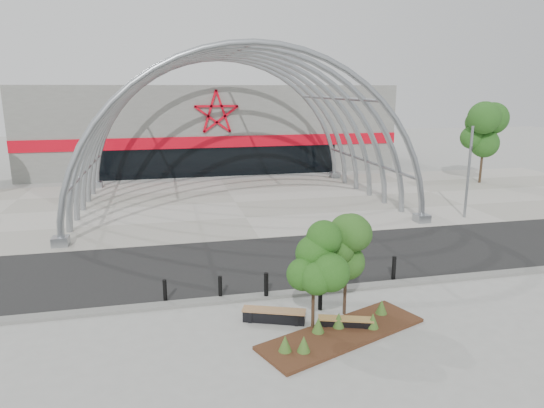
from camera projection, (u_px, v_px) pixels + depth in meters
The scene contains 18 objects.
ground at pixel (295, 292), 18.96m from camera, with size 140.00×140.00×0.00m, color gray.
road at pixel (274, 261), 22.27m from camera, with size 140.00×7.00×0.02m, color black.
forecourt at pixel (235, 202), 33.65m from camera, with size 60.00×17.00×0.04m, color #9E998D.
kerb at pixel (296, 293), 18.70m from camera, with size 60.00×0.50×0.12m, color slate.
arena_building at pixel (209, 126), 49.74m from camera, with size 34.00×15.24×8.00m.
vault_canopy at pixel (235, 202), 33.65m from camera, with size 20.80×15.80×20.36m.
planting_bed at pixel (341, 331), 15.60m from camera, with size 6.03×3.78×0.61m.
signal_pole at pixel (469, 171), 29.06m from camera, with size 0.40×0.78×5.59m.
street_tree_0 at pixel (314, 261), 15.41m from camera, with size 1.47×1.47×3.35m.
street_tree_1 at pixel (347, 250), 16.56m from camera, with size 1.40×1.40×3.30m.
bench_0 at pixel (274, 316), 16.48m from camera, with size 2.19×1.21×0.45m.
bench_1 at pixel (346, 323), 16.02m from camera, with size 1.85×0.95×0.38m.
bollard_0 at pixel (165, 291), 17.92m from camera, with size 0.14×0.14×0.90m, color black.
bollard_1 at pixel (220, 288), 18.23m from camera, with size 0.14×0.14×0.91m, color black.
bollard_2 at pixel (266, 286), 18.23m from camera, with size 0.16×0.16×1.03m, color black.
bollard_3 at pixel (320, 297), 17.34m from camera, with size 0.15×0.15×0.96m, color black.
bollard_4 at pixel (394, 268), 20.03m from camera, with size 0.16×0.16×1.02m, color black.
bg_tree_1 at pixel (485, 132), 39.54m from camera, with size 2.70×2.70×5.91m.
Camera 1 is at (-4.76, -16.99, 7.78)m, focal length 32.00 mm.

